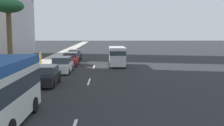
# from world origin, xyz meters

# --- Properties ---
(ground_plane) EXTENTS (198.00, 198.00, 0.00)m
(ground_plane) POSITION_xyz_m (31.50, 0.00, 0.00)
(ground_plane) COLOR #26282B
(sidewalk_right) EXTENTS (162.00, 2.64, 0.15)m
(sidewalk_right) POSITION_xyz_m (31.50, 7.15, 0.07)
(sidewalk_right) COLOR #B2ADA3
(sidewalk_right) RESTS_ON ground_plane
(lane_stripe_mid) EXTENTS (3.20, 0.16, 0.01)m
(lane_stripe_mid) POSITION_xyz_m (17.56, 0.00, 0.01)
(lane_stripe_mid) COLOR silver
(lane_stripe_mid) RESTS_ON ground_plane
(lane_stripe_far) EXTENTS (3.20, 0.16, 0.01)m
(lane_stripe_far) POSITION_xyz_m (27.59, 0.00, 0.01)
(lane_stripe_far) COLOR silver
(lane_stripe_far) RESTS_ON ground_plane
(car_lead) EXTENTS (4.65, 1.95, 1.67)m
(car_lead) POSITION_xyz_m (23.08, 3.23, 0.79)
(car_lead) COLOR white
(car_lead) RESTS_ON ground_plane
(car_second) EXTENTS (4.72, 1.85, 1.69)m
(car_second) POSITION_xyz_m (29.24, 3.09, 0.80)
(car_second) COLOR #A51E1E
(car_second) RESTS_ON ground_plane
(minibus_third) EXTENTS (6.31, 2.35, 3.07)m
(minibus_third) POSITION_xyz_m (6.74, 3.47, 1.68)
(minibus_third) COLOR silver
(minibus_third) RESTS_ON ground_plane
(car_fourth) EXTENTS (4.17, 1.87, 1.57)m
(car_fourth) POSITION_xyz_m (16.19, 3.44, 0.75)
(car_fourth) COLOR black
(car_fourth) RESTS_ON ground_plane
(car_fifth) EXTENTS (4.61, 1.86, 1.62)m
(car_fifth) POSITION_xyz_m (35.35, 3.27, 0.77)
(car_fifth) COLOR black
(car_fifth) RESTS_ON ground_plane
(van_sixth) EXTENTS (4.98, 2.09, 2.44)m
(van_sixth) POSITION_xyz_m (28.14, -2.91, 1.40)
(van_sixth) COLOR silver
(van_sixth) RESTS_ON ground_plane
(pedestrian_near_lamp) EXTENTS (0.39, 0.37, 1.63)m
(pedestrian_near_lamp) POSITION_xyz_m (18.83, 6.73, 1.05)
(pedestrian_near_lamp) COLOR #333338
(pedestrian_near_lamp) RESTS_ON sidewalk_right
(pedestrian_mid_block) EXTENTS (0.39, 0.36, 1.55)m
(pedestrian_mid_block) POSITION_xyz_m (29.67, 7.09, 0.99)
(pedestrian_mid_block) COLOR gold
(pedestrian_mid_block) RESTS_ON sidewalk_right
(palm_tree) EXTENTS (2.83, 2.83, 7.20)m
(palm_tree) POSITION_xyz_m (19.48, 7.43, 6.34)
(palm_tree) COLOR brown
(palm_tree) RESTS_ON sidewalk_right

